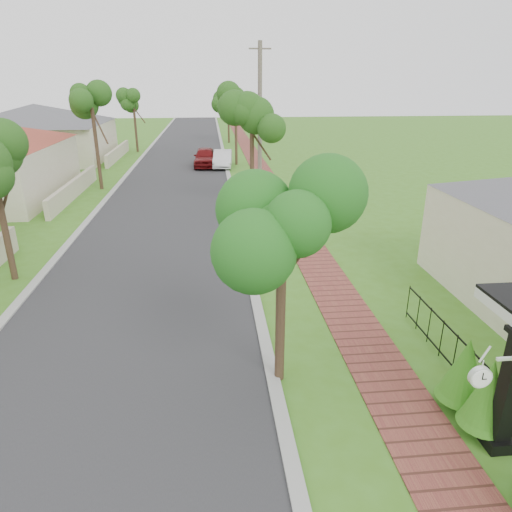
{
  "coord_description": "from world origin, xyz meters",
  "views": [
    {
      "loc": [
        -0.6,
        -7.22,
        6.44
      ],
      "look_at": [
        0.66,
        5.48,
        1.5
      ],
      "focal_mm": 32.0,
      "sensor_mm": 36.0,
      "label": 1
    }
  ],
  "objects_px": {
    "parked_car_white": "(223,159)",
    "near_tree": "(282,222)",
    "porch_post": "(507,398)",
    "station_clock": "(483,375)",
    "parked_car_red": "(205,157)",
    "utility_pole": "(260,122)"
  },
  "relations": [
    {
      "from": "parked_car_red",
      "to": "near_tree",
      "type": "height_order",
      "value": "near_tree"
    },
    {
      "from": "porch_post",
      "to": "near_tree",
      "type": "bearing_deg",
      "value": 146.31
    },
    {
      "from": "parked_car_white",
      "to": "utility_pole",
      "type": "distance_m",
      "value": 10.64
    },
    {
      "from": "near_tree",
      "to": "utility_pole",
      "type": "height_order",
      "value": "utility_pole"
    },
    {
      "from": "utility_pole",
      "to": "porch_post",
      "type": "bearing_deg",
      "value": -83.38
    },
    {
      "from": "parked_car_white",
      "to": "near_tree",
      "type": "xyz_separation_m",
      "value": [
        0.44,
        -27.39,
        3.11
      ]
    },
    {
      "from": "porch_post",
      "to": "station_clock",
      "type": "xyz_separation_m",
      "value": [
        -0.85,
        -0.4,
        0.83
      ]
    },
    {
      "from": "parked_car_red",
      "to": "parked_car_white",
      "type": "height_order",
      "value": "parked_car_red"
    },
    {
      "from": "parked_car_white",
      "to": "near_tree",
      "type": "relative_size",
      "value": 0.83
    },
    {
      "from": "parked_car_white",
      "to": "near_tree",
      "type": "height_order",
      "value": "near_tree"
    },
    {
      "from": "parked_car_white",
      "to": "near_tree",
      "type": "bearing_deg",
      "value": -84.86
    },
    {
      "from": "porch_post",
      "to": "parked_car_white",
      "type": "height_order",
      "value": "porch_post"
    },
    {
      "from": "parked_car_white",
      "to": "station_clock",
      "type": "xyz_separation_m",
      "value": [
        3.33,
        -30.29,
        1.3
      ]
    },
    {
      "from": "parked_car_red",
      "to": "near_tree",
      "type": "xyz_separation_m",
      "value": [
        1.8,
        -27.82,
        3.02
      ]
    },
    {
      "from": "parked_car_red",
      "to": "station_clock",
      "type": "bearing_deg",
      "value": -80.13
    },
    {
      "from": "near_tree",
      "to": "station_clock",
      "type": "relative_size",
      "value": 4.53
    },
    {
      "from": "parked_car_red",
      "to": "near_tree",
      "type": "relative_size",
      "value": 0.91
    },
    {
      "from": "parked_car_red",
      "to": "station_clock",
      "type": "relative_size",
      "value": 4.14
    },
    {
      "from": "utility_pole",
      "to": "near_tree",
      "type": "bearing_deg",
      "value": -94.63
    },
    {
      "from": "parked_car_red",
      "to": "parked_car_white",
      "type": "relative_size",
      "value": 1.1
    },
    {
      "from": "parked_car_white",
      "to": "porch_post",
      "type": "bearing_deg",
      "value": -77.8
    },
    {
      "from": "parked_car_red",
      "to": "utility_pole",
      "type": "bearing_deg",
      "value": -71.41
    }
  ]
}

